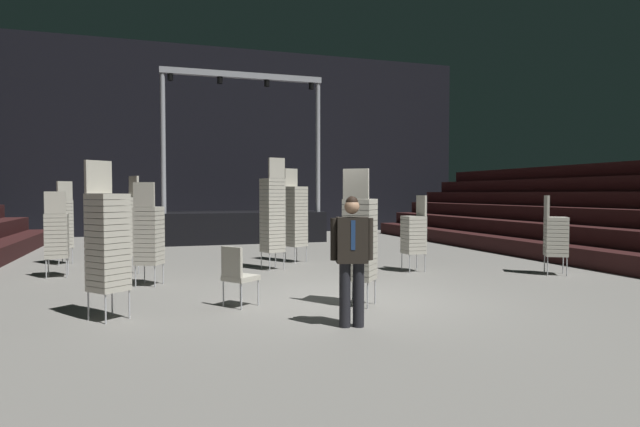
{
  "coord_description": "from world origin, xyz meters",
  "views": [
    {
      "loc": [
        -3.14,
        -8.24,
        1.77
      ],
      "look_at": [
        -0.24,
        0.73,
        1.4
      ],
      "focal_mm": 29.82,
      "sensor_mm": 36.0,
      "label": 1
    }
  ],
  "objects_px": {
    "chair_stack_mid_left": "(360,238)",
    "chair_stack_rear_left": "(60,223)",
    "loose_chair_near_man": "(238,273)",
    "chair_stack_aisle_left": "(149,234)",
    "man_with_tie": "(352,253)",
    "chair_stack_aisle_right": "(296,215)",
    "chair_stack_front_left": "(108,240)",
    "chair_stack_mid_centre": "(555,235)",
    "chair_stack_rear_centre": "(273,214)",
    "chair_stack_front_right": "(57,234)",
    "chair_stack_rear_right": "(126,225)",
    "chair_stack_mid_right": "(414,233)",
    "stage_riser": "(239,223)"
  },
  "relations": [
    {
      "from": "chair_stack_rear_centre",
      "to": "chair_stack_mid_right",
      "type": "bearing_deg",
      "value": -41.32
    },
    {
      "from": "chair_stack_rear_centre",
      "to": "loose_chair_near_man",
      "type": "height_order",
      "value": "chair_stack_rear_centre"
    },
    {
      "from": "chair_stack_rear_right",
      "to": "chair_stack_aisle_right",
      "type": "distance_m",
      "value": 4.12
    },
    {
      "from": "chair_stack_mid_centre",
      "to": "loose_chair_near_man",
      "type": "xyz_separation_m",
      "value": [
        -7.04,
        -1.14,
        -0.33
      ]
    },
    {
      "from": "chair_stack_mid_right",
      "to": "chair_stack_rear_centre",
      "type": "distance_m",
      "value": 3.25
    },
    {
      "from": "chair_stack_rear_right",
      "to": "chair_stack_aisle_left",
      "type": "bearing_deg",
      "value": 170.05
    },
    {
      "from": "loose_chair_near_man",
      "to": "stage_riser",
      "type": "bearing_deg",
      "value": 133.63
    },
    {
      "from": "chair_stack_aisle_left",
      "to": "chair_stack_front_right",
      "type": "bearing_deg",
      "value": 162.64
    },
    {
      "from": "chair_stack_mid_right",
      "to": "chair_stack_rear_centre",
      "type": "height_order",
      "value": "chair_stack_rear_centre"
    },
    {
      "from": "chair_stack_mid_centre",
      "to": "chair_stack_aisle_left",
      "type": "distance_m",
      "value": 8.45
    },
    {
      "from": "chair_stack_mid_centre",
      "to": "loose_chair_near_man",
      "type": "distance_m",
      "value": 7.14
    },
    {
      "from": "chair_stack_mid_left",
      "to": "chair_stack_rear_left",
      "type": "xyz_separation_m",
      "value": [
        -5.23,
        6.78,
        -0.04
      ]
    },
    {
      "from": "chair_stack_mid_left",
      "to": "chair_stack_rear_left",
      "type": "height_order",
      "value": "chair_stack_mid_left"
    },
    {
      "from": "chair_stack_mid_left",
      "to": "chair_stack_aisle_left",
      "type": "xyz_separation_m",
      "value": [
        -3.14,
        2.92,
        -0.08
      ]
    },
    {
      "from": "man_with_tie",
      "to": "chair_stack_aisle_right",
      "type": "bearing_deg",
      "value": -85.8
    },
    {
      "from": "chair_stack_mid_right",
      "to": "chair_stack_mid_centre",
      "type": "bearing_deg",
      "value": -117.11
    },
    {
      "from": "stage_riser",
      "to": "chair_stack_rear_centre",
      "type": "height_order",
      "value": "stage_riser"
    },
    {
      "from": "stage_riser",
      "to": "chair_stack_aisle_right",
      "type": "height_order",
      "value": "stage_riser"
    },
    {
      "from": "chair_stack_mid_centre",
      "to": "loose_chair_near_man",
      "type": "height_order",
      "value": "chair_stack_mid_centre"
    },
    {
      "from": "stage_riser",
      "to": "chair_stack_rear_centre",
      "type": "xyz_separation_m",
      "value": [
        -0.43,
        -7.43,
        0.63
      ]
    },
    {
      "from": "stage_riser",
      "to": "chair_stack_mid_left",
      "type": "bearing_deg",
      "value": -90.05
    },
    {
      "from": "chair_stack_front_right",
      "to": "chair_stack_rear_centre",
      "type": "height_order",
      "value": "chair_stack_rear_centre"
    },
    {
      "from": "chair_stack_rear_left",
      "to": "chair_stack_rear_right",
      "type": "xyz_separation_m",
      "value": [
        1.62,
        -2.19,
        0.04
      ]
    },
    {
      "from": "chair_stack_rear_left",
      "to": "chair_stack_mid_left",
      "type": "bearing_deg",
      "value": -96.96
    },
    {
      "from": "chair_stack_mid_left",
      "to": "loose_chair_near_man",
      "type": "distance_m",
      "value": 1.97
    },
    {
      "from": "stage_riser",
      "to": "chair_stack_aisle_left",
      "type": "bearing_deg",
      "value": -109.68
    },
    {
      "from": "chair_stack_front_left",
      "to": "chair_stack_aisle_left",
      "type": "height_order",
      "value": "chair_stack_front_left"
    },
    {
      "from": "chair_stack_front_left",
      "to": "chair_stack_rear_right",
      "type": "relative_size",
      "value": 1.04
    },
    {
      "from": "chair_stack_rear_right",
      "to": "chair_stack_rear_left",
      "type": "bearing_deg",
      "value": 10.82
    },
    {
      "from": "chair_stack_front_right",
      "to": "loose_chair_near_man",
      "type": "distance_m",
      "value": 5.17
    },
    {
      "from": "loose_chair_near_man",
      "to": "chair_stack_aisle_left",
      "type": "bearing_deg",
      "value": 171.15
    },
    {
      "from": "chair_stack_rear_right",
      "to": "chair_stack_rear_centre",
      "type": "xyz_separation_m",
      "value": [
        3.19,
        -0.3,
        0.21
      ]
    },
    {
      "from": "chair_stack_mid_centre",
      "to": "chair_stack_rear_left",
      "type": "distance_m",
      "value": 11.64
    },
    {
      "from": "man_with_tie",
      "to": "chair_stack_aisle_left",
      "type": "distance_m",
      "value": 4.84
    },
    {
      "from": "chair_stack_aisle_right",
      "to": "loose_chair_near_man",
      "type": "relative_size",
      "value": 2.53
    },
    {
      "from": "man_with_tie",
      "to": "chair_stack_aisle_right",
      "type": "relative_size",
      "value": 0.72
    },
    {
      "from": "chair_stack_front_left",
      "to": "chair_stack_aisle_left",
      "type": "bearing_deg",
      "value": -141.1
    },
    {
      "from": "chair_stack_mid_left",
      "to": "chair_stack_aisle_left",
      "type": "height_order",
      "value": "chair_stack_mid_left"
    },
    {
      "from": "man_with_tie",
      "to": "chair_stack_aisle_right",
      "type": "height_order",
      "value": "chair_stack_aisle_right"
    },
    {
      "from": "chair_stack_rear_left",
      "to": "chair_stack_aisle_left",
      "type": "relative_size",
      "value": 1.04
    },
    {
      "from": "chair_stack_mid_centre",
      "to": "chair_stack_rear_right",
      "type": "distance_m",
      "value": 9.31
    },
    {
      "from": "chair_stack_rear_centre",
      "to": "man_with_tie",
      "type": "bearing_deg",
      "value": -109.73
    },
    {
      "from": "chair_stack_front_left",
      "to": "chair_stack_mid_right",
      "type": "distance_m",
      "value": 6.81
    },
    {
      "from": "chair_stack_mid_left",
      "to": "chair_stack_front_right",
      "type": "bearing_deg",
      "value": 178.58
    },
    {
      "from": "chair_stack_mid_left",
      "to": "chair_stack_mid_right",
      "type": "distance_m",
      "value": 3.94
    },
    {
      "from": "chair_stack_mid_centre",
      "to": "stage_riser",
      "type": "bearing_deg",
      "value": -121.29
    },
    {
      "from": "chair_stack_rear_right",
      "to": "chair_stack_aisle_right",
      "type": "xyz_separation_m",
      "value": [
        4.04,
        0.8,
        0.13
      ]
    },
    {
      "from": "chair_stack_front_right",
      "to": "chair_stack_aisle_left",
      "type": "relative_size",
      "value": 0.91
    },
    {
      "from": "chair_stack_front_left",
      "to": "chair_stack_rear_left",
      "type": "bearing_deg",
      "value": -116.39
    },
    {
      "from": "chair_stack_front_left",
      "to": "chair_stack_mid_centre",
      "type": "xyz_separation_m",
      "value": [
        8.89,
        1.4,
        -0.25
      ]
    }
  ]
}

